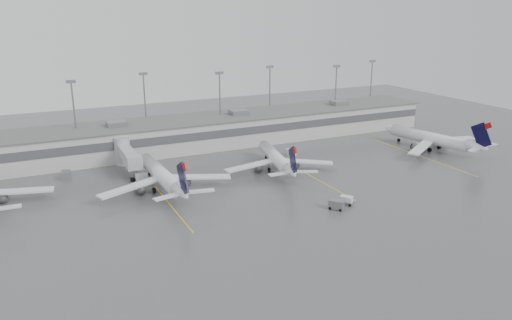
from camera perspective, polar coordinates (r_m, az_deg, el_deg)
name	(u,v)px	position (r m, az deg, el deg)	size (l,w,h in m)	color
ground	(291,223)	(92.54, 4.02, -7.24)	(260.00, 260.00, 0.00)	#535355
terminal	(190,133)	(141.80, -7.54, 3.09)	(152.00, 17.00, 9.45)	#B3B3AE
light_masts	(183,102)	(145.55, -8.38, 6.58)	(142.40, 8.00, 20.60)	gray
jet_bridge_right	(126,154)	(125.52, -14.66, 0.69)	(4.00, 17.20, 7.00)	#A9ACAE
stand_markings	(239,184)	(112.47, -2.00, -2.71)	(105.25, 40.00, 0.01)	yellow
jet_mid_left	(163,176)	(109.06, -10.59, -1.81)	(29.29, 32.84, 10.62)	white
jet_mid_right	(277,159)	(120.48, 2.41, 0.16)	(26.41, 29.91, 9.79)	white
jet_far_right	(434,139)	(146.37, 19.63, 2.32)	(28.76, 32.58, 10.67)	white
baggage_tug	(346,201)	(102.17, 10.28, -4.66)	(3.03, 3.22, 1.78)	white
baggage_cart	(337,205)	(99.41, 9.19, -5.05)	(3.09, 3.32, 1.87)	slate
gse_uld_b	(141,177)	(116.99, -12.96, -1.88)	(2.66, 1.77, 1.88)	white
gse_uld_c	(291,152)	(134.06, 4.03, 0.91)	(2.42, 1.61, 1.71)	white
gse_loader	(66,175)	(123.04, -20.89, -1.64)	(1.90, 3.05, 1.90)	slate
cone_b	(172,174)	(119.62, -9.62, -1.57)	(0.41, 0.41, 0.65)	#FF6A05
cone_c	(290,158)	(130.19, 3.95, 0.18)	(0.41, 0.41, 0.66)	#FF6A05
cone_d	(395,147)	(145.43, 15.61, 1.40)	(0.46, 0.46, 0.73)	#FF6A05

